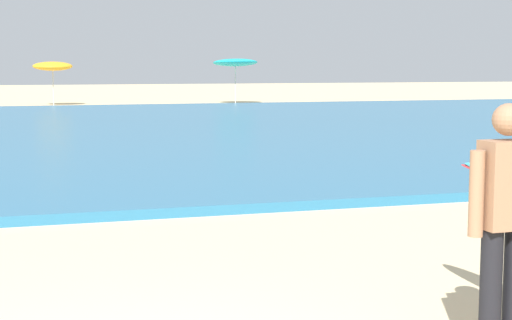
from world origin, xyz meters
The scene contains 3 objects.
sea centered at (0.00, 19.89, 0.07)m, with size 120.00×28.00×0.14m, color teal.
beach_umbrella_2 centered at (1.36, 36.73, 1.93)m, with size 1.93×1.95×2.20m.
beach_umbrella_3 centered at (10.44, 35.78, 2.12)m, with size 2.28×2.30×2.37m.
Camera 1 is at (-0.70, -4.26, 1.98)m, focal length 56.41 mm.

